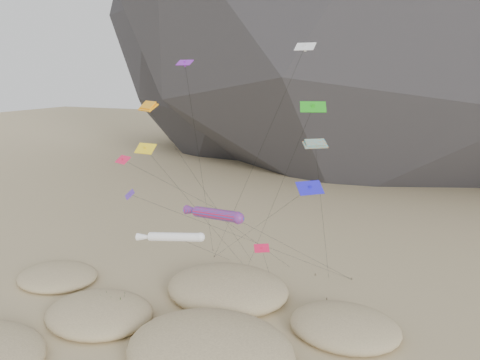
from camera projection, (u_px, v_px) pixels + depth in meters
name	position (u px, v px, depth m)	size (l,w,h in m)	color
dunes	(176.00, 341.00, 45.27)	(52.46, 37.21, 4.46)	#CCB789
dune_grass	(167.00, 333.00, 46.42)	(43.22, 28.44, 1.59)	black
kite_stakes	(265.00, 271.00, 62.67)	(21.03, 8.54, 0.30)	#3F2D1E
rainbow_tube_kite	(214.00, 214.00, 49.26)	(8.33, 17.17, 12.51)	#DB1745
white_tube_kite	(172.00, 237.00, 47.49)	(7.38, 19.28, 10.54)	white
orange_parafoil	(149.00, 108.00, 49.08)	(7.09, 17.01, 23.20)	#FF9B0D
multi_parafoil	(315.00, 146.00, 47.38)	(2.60, 11.59, 19.56)	orange
delta_kites	(225.00, 148.00, 48.89)	(24.38, 20.43, 29.07)	#1E18D1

